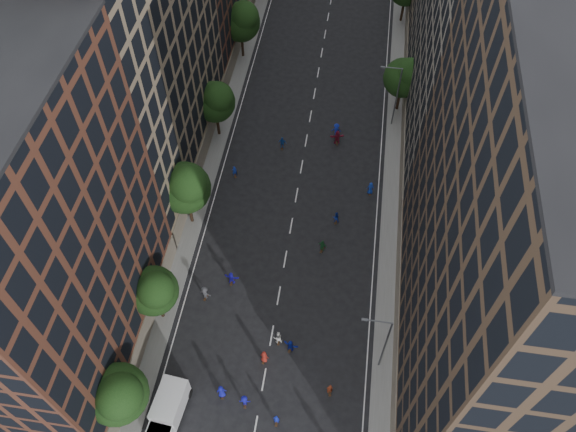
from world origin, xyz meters
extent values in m
plane|color=black|center=(0.00, 40.00, 0.00)|extent=(240.00, 240.00, 0.00)
cube|color=slate|center=(-12.00, 47.50, 0.07)|extent=(4.00, 105.00, 0.15)
cube|color=slate|center=(12.00, 47.50, 0.07)|extent=(4.00, 105.00, 0.15)
cube|color=#542D20|center=(-19.00, 11.00, 15.00)|extent=(14.00, 22.00, 30.00)
cube|color=#857157|center=(-19.00, 35.00, 17.00)|extent=(14.00, 26.00, 34.00)
cube|color=#483526|center=(19.00, 15.00, 18.00)|extent=(14.00, 30.00, 36.00)
cube|color=#6D675A|center=(19.00, 44.00, 16.50)|extent=(14.00, 28.00, 33.00)
cylinder|color=black|center=(-11.20, 4.00, 1.98)|extent=(0.36, 0.36, 3.96)
sphere|color=black|center=(-11.20, 4.00, 5.58)|extent=(5.20, 5.20, 5.20)
sphere|color=black|center=(-10.55, 3.48, 6.88)|extent=(3.90, 3.90, 3.90)
cylinder|color=black|center=(-11.20, 14.00, 1.85)|extent=(0.36, 0.36, 3.70)
sphere|color=black|center=(-11.20, 14.00, 5.21)|extent=(4.80, 4.80, 4.80)
sphere|color=black|center=(-10.60, 13.52, 6.41)|extent=(3.60, 3.60, 3.60)
cylinder|color=black|center=(-11.20, 26.00, 2.11)|extent=(0.36, 0.36, 4.22)
sphere|color=black|center=(-11.20, 26.00, 5.95)|extent=(5.60, 5.60, 5.60)
sphere|color=black|center=(-10.50, 25.44, 7.35)|extent=(4.20, 4.20, 4.20)
cylinder|color=black|center=(-11.20, 40.00, 1.94)|extent=(0.36, 0.36, 3.87)
sphere|color=black|center=(-11.20, 40.00, 5.46)|extent=(5.00, 5.00, 5.00)
sphere|color=black|center=(-10.57, 39.50, 6.71)|extent=(3.75, 3.75, 3.75)
cylinder|color=black|center=(-11.20, 56.00, 2.02)|extent=(0.36, 0.36, 4.05)
sphere|color=black|center=(-11.20, 56.00, 5.70)|extent=(5.40, 5.40, 5.40)
sphere|color=black|center=(-10.52, 55.46, 7.05)|extent=(4.05, 4.05, 4.05)
cylinder|color=black|center=(11.20, 48.00, 1.87)|extent=(0.36, 0.36, 3.74)
sphere|color=black|center=(11.20, 48.00, 5.27)|extent=(5.00, 5.00, 5.00)
sphere|color=black|center=(11.82, 47.50, 6.52)|extent=(3.75, 3.75, 3.75)
cylinder|color=black|center=(11.20, 68.00, 1.98)|extent=(0.36, 0.36, 3.96)
cylinder|color=#595B60|center=(10.60, 12.00, 4.50)|extent=(0.18, 0.18, 9.00)
cylinder|color=#595B60|center=(9.40, 12.00, 9.00)|extent=(2.40, 0.12, 0.12)
cube|color=#595B60|center=(8.30, 12.00, 8.95)|extent=(0.50, 0.22, 0.15)
cylinder|color=#595B60|center=(10.60, 45.00, 4.50)|extent=(0.18, 0.18, 9.00)
cylinder|color=#595B60|center=(9.40, 45.00, 9.00)|extent=(2.40, 0.12, 0.12)
cube|color=#595B60|center=(8.30, 45.00, 8.95)|extent=(0.50, 0.22, 0.15)
cube|color=white|center=(-7.73, 5.12, 1.59)|extent=(2.69, 4.16, 2.42)
cube|color=white|center=(-7.97, 2.72, 1.15)|extent=(2.36, 1.97, 1.54)
cube|color=black|center=(-7.97, 2.72, 1.87)|extent=(2.11, 1.62, 0.11)
cylinder|color=black|center=(-8.68, 6.76, 0.42)|extent=(0.36, 0.86, 0.83)
cylinder|color=black|center=(-6.49, 6.54, 0.42)|extent=(0.36, 0.86, 0.83)
imported|color=#1416A6|center=(-3.55, 6.98, 0.91)|extent=(1.01, 0.79, 1.82)
imported|color=#1627B9|center=(1.80, 5.29, 0.78)|extent=(0.58, 0.40, 1.55)
imported|color=#1414A4|center=(-1.31, 6.48, 0.80)|extent=(1.10, 0.72, 1.59)
imported|color=#1815AE|center=(-8.50, 6.83, 0.96)|extent=(1.22, 0.79, 1.92)
imported|color=#1324A1|center=(2.04, 12.33, 0.81)|extent=(1.57, 0.87, 1.61)
imported|color=maroon|center=(-0.27, 10.86, 0.84)|extent=(0.92, 0.71, 1.69)
imported|color=maroon|center=(6.21, 8.68, 0.80)|extent=(0.67, 0.54, 1.61)
imported|color=silver|center=(0.71, 12.95, 0.92)|extent=(1.05, 0.91, 1.84)
imported|color=#403F45|center=(-7.39, 16.68, 0.92)|extent=(1.32, 0.98, 1.83)
imported|color=#1B5A2A|center=(3.83, 24.21, 0.86)|extent=(1.09, 0.74, 1.71)
imported|color=#1D16B4|center=(-5.11, 18.82, 0.86)|extent=(1.64, 0.68, 1.72)
imported|color=#1637B3|center=(8.50, 33.06, 0.86)|extent=(0.90, 0.65, 1.72)
imported|color=#1634B5|center=(-7.78, 33.39, 0.78)|extent=(0.67, 0.57, 1.57)
imported|color=navy|center=(4.90, 28.33, 0.77)|extent=(0.81, 0.66, 1.55)
imported|color=#1526AE|center=(3.64, 41.94, 0.96)|extent=(1.26, 0.75, 1.92)
imported|color=#13419B|center=(-2.80, 38.80, 0.86)|extent=(1.03, 0.47, 1.72)
imported|color=maroon|center=(3.88, 40.61, 0.97)|extent=(1.89, 1.00, 1.94)
camera|label=1|loc=(5.03, -9.59, 51.52)|focal=35.00mm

